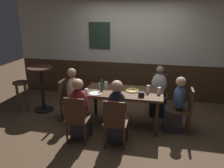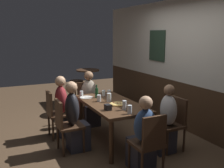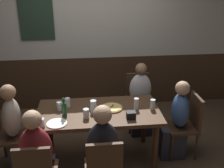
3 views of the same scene
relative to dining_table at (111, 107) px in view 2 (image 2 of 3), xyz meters
The scene contains 26 objects.
ground_plane 0.65m from the dining_table, ahead, with size 12.00×12.00×0.00m, color #4C3826.
wall_back 1.77m from the dining_table, 90.22° to the left, with size 6.40×0.13×2.60m.
dining_table is the anchor object (origin of this frame).
chair_head_east 1.21m from the dining_table, ahead, with size 0.40×0.40×0.88m.
chair_mid_near 0.83m from the dining_table, 90.00° to the right, with size 0.40×0.40×0.88m.
chair_left_near 1.08m from the dining_table, 130.03° to the right, with size 0.40×0.40×0.88m.
chair_head_west 1.21m from the dining_table, behind, with size 0.40×0.40×0.88m.
chair_right_far 1.08m from the dining_table, 49.97° to the left, with size 0.40×0.40×0.88m.
person_head_east 1.05m from the dining_table, ahead, with size 0.37×0.34×1.10m.
person_mid_near 0.68m from the dining_table, 90.00° to the right, with size 0.34×0.37×1.17m.
person_left_near 0.96m from the dining_table, 136.33° to the right, with size 0.34×0.37×1.15m.
person_head_west 1.05m from the dining_table, behind, with size 0.37×0.34×1.15m.
person_right_far 0.97m from the dining_table, 43.60° to the left, with size 0.34×0.37×1.12m.
pizza 0.21m from the dining_table, 13.38° to the left, with size 0.28×0.28×0.03m.
beer_glass_half 0.45m from the dining_table, 159.28° to the left, with size 0.07×0.07×0.12m.
pint_glass_stout 0.75m from the dining_table, 155.23° to the right, with size 0.07×0.07×0.10m.
tumbler_water 0.17m from the dining_table, behind, with size 0.08×0.08×0.15m.
highball_clear 0.51m from the dining_table, ahead, with size 0.06×0.06×0.15m.
tumbler_short 0.27m from the dining_table, 135.11° to the right, with size 0.07×0.07×0.12m.
pint_glass_pale 0.71m from the dining_table, ahead, with size 0.07×0.07×0.13m.
beer_glass_tall 0.52m from the dining_table, behind, with size 0.07×0.07×0.11m.
beer_bottle_green 0.47m from the dining_table, 167.52° to the right, with size 0.06×0.06×0.25m.
plate_white_large 0.58m from the dining_table, 152.04° to the right, with size 0.24×0.24×0.01m, color white.
condiment_caddy 0.46m from the dining_table, 31.91° to the right, with size 0.11×0.09×0.09m, color black.
side_bar_table 1.99m from the dining_table, behind, with size 0.56×0.56×1.05m.
bar_stool 2.42m from the dining_table, behind, with size 0.34×0.34×0.72m.
Camera 2 is at (3.89, -1.87, 1.92)m, focal length 41.25 mm.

